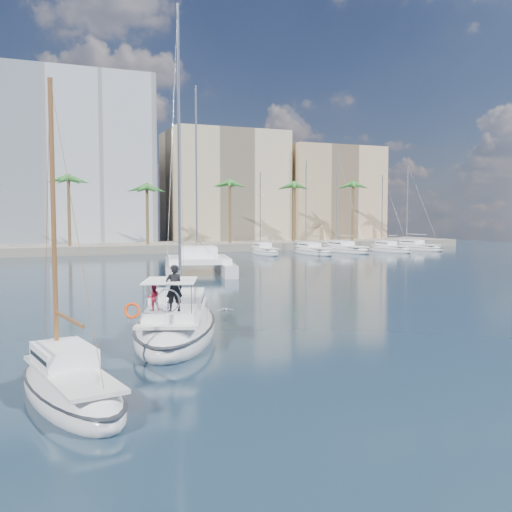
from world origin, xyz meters
name	(u,v)px	position (x,y,z in m)	size (l,w,h in m)	color
ground	(265,324)	(0.00, 0.00, 0.00)	(160.00, 160.00, 0.00)	black
quay	(104,248)	(0.00, 61.00, 0.60)	(120.00, 14.00, 1.20)	gray
building_modern	(15,162)	(-12.00, 73.00, 14.00)	(42.00, 16.00, 28.00)	white
building_beige	(224,190)	(22.00, 70.00, 10.00)	(20.00, 14.00, 20.00)	#C1AC8A
building_tan_right	(328,196)	(42.00, 68.00, 9.00)	(18.00, 12.00, 18.00)	tan
palm_centre	(107,181)	(0.00, 57.00, 10.28)	(3.60, 3.60, 12.30)	brown
palm_right	(319,186)	(34.00, 57.00, 10.28)	(3.60, 3.60, 12.30)	brown
main_sloop	(176,325)	(-4.85, -1.07, 0.51)	(6.96, 11.51, 16.29)	silver
small_sloop	(70,387)	(-10.00, -8.73, 0.39)	(3.59, 7.41, 10.21)	silver
catamaran	(198,261)	(4.20, 26.02, 1.15)	(8.76, 13.40, 17.95)	silver
seagull	(225,310)	(-1.06, 3.11, 0.30)	(0.93, 0.40, 0.17)	silver
moored_yacht_a	(264,254)	(20.00, 47.00, 0.00)	(2.72, 9.35, 11.90)	silver
moored_yacht_b	(312,254)	(26.50, 45.00, 0.00)	(3.14, 10.78, 13.72)	silver
moored_yacht_c	(345,252)	(33.00, 47.00, 0.00)	(3.55, 12.21, 15.54)	silver
moored_yacht_d	(390,252)	(39.50, 45.00, 0.00)	(2.72, 9.35, 11.90)	silver
moored_yacht_e	(417,250)	(46.00, 47.00, 0.00)	(3.14, 10.78, 13.72)	silver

